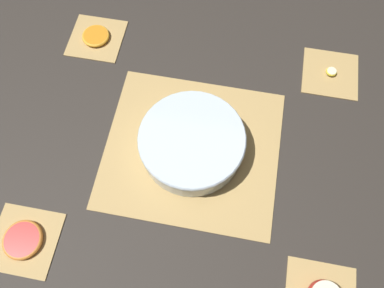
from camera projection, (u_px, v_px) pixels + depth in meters
The scene contains 9 objects.
ground_plane at pixel (192, 149), 0.92m from camera, with size 6.00×6.00×0.00m, color #2D2823.
bamboo_mat_center at pixel (192, 149), 0.91m from camera, with size 0.42×0.38×0.01m.
coaster_mat_near_left at pixel (330, 73), 1.00m from camera, with size 0.15×0.15×0.01m.
coaster_mat_near_right at pixel (96, 38), 1.05m from camera, with size 0.15×0.15×0.01m.
coaster_mat_far_right at pixel (24, 240), 0.83m from camera, with size 0.15×0.15×0.01m.
fruit_salad_bowl at pixel (192, 142), 0.87m from camera, with size 0.25×0.25×0.07m.
orange_slice_whole at pixel (96, 36), 1.04m from camera, with size 0.08×0.08×0.01m.
banana_coin_single at pixel (331, 72), 0.99m from camera, with size 0.03×0.03×0.01m.
grapefruit_slice at pixel (23, 240), 0.82m from camera, with size 0.09×0.09×0.01m.
Camera 1 is at (-0.06, 0.35, 0.84)m, focal length 35.00 mm.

